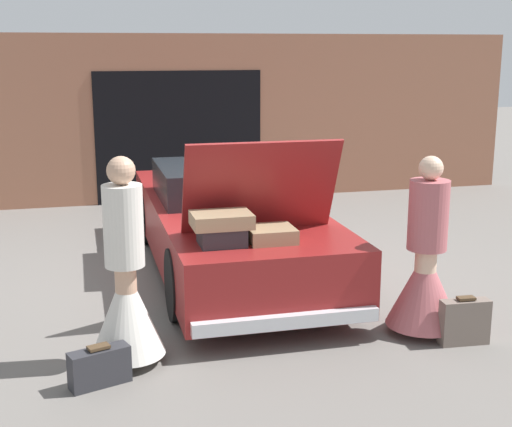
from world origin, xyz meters
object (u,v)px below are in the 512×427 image
Objects in this scene: person_left at (126,292)px; suitcase_beside_left_person at (100,367)px; person_right at (425,272)px; suitcase_beside_right_person at (464,322)px; car at (229,223)px.

person_left reaches higher than suitcase_beside_left_person.
person_left is 2.69m from person_right.
person_right is at bearing 125.66° from suitcase_beside_right_person.
car reaches higher than person_right.
suitcase_beside_left_person is at bearing -33.36° from person_left.
car is 2.74× the size of person_left.
person_left is (-1.34, -2.28, 0.05)m from car.
person_right is (2.69, -0.00, -0.04)m from person_left.
person_left is 2.97m from suitcase_beside_right_person.
person_left is 3.50× the size of suitcase_beside_left_person.
person_right is at bearing 7.00° from suitcase_beside_left_person.
car is 9.58× the size of suitcase_beside_left_person.
person_right is 3.30× the size of suitcase_beside_left_person.
car is at bearing 121.28° from suitcase_beside_right_person.
car is at bearing 23.18° from person_right.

